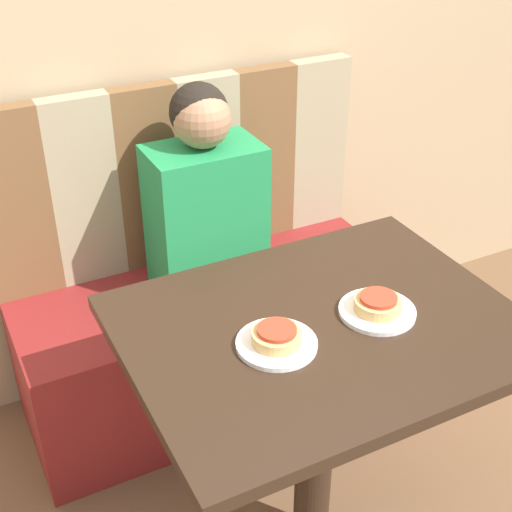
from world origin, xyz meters
TOP-DOWN VIEW (x-y plane):
  - wall_back at (0.00, 1.00)m, footprint 7.00×0.05m
  - booth_seat at (0.00, 0.69)m, footprint 1.28×0.50m
  - booth_backrest at (-0.00, 0.91)m, footprint 1.28×0.06m
  - dining_table at (0.00, 0.00)m, footprint 0.93×0.72m
  - person at (0.00, 0.69)m, footprint 0.35×0.22m
  - plate_left at (-0.14, -0.03)m, footprint 0.19×0.19m
  - plate_right at (0.14, -0.03)m, footprint 0.19×0.19m
  - pizza_left at (-0.14, -0.03)m, footprint 0.11×0.11m
  - pizza_right at (0.14, -0.03)m, footprint 0.11×0.11m

SIDE VIEW (x-z plane):
  - booth_seat at x=0.00m, z-range 0.00..0.48m
  - dining_table at x=0.00m, z-range 0.28..1.06m
  - plate_left at x=-0.14m, z-range 0.78..0.79m
  - plate_right at x=0.14m, z-range 0.78..0.79m
  - booth_backrest at x=0.00m, z-range 0.48..1.10m
  - person at x=0.00m, z-range 0.46..1.14m
  - pizza_left at x=-0.14m, z-range 0.79..0.83m
  - pizza_right at x=0.14m, z-range 0.79..0.83m
  - wall_back at x=0.00m, z-range 0.00..2.60m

